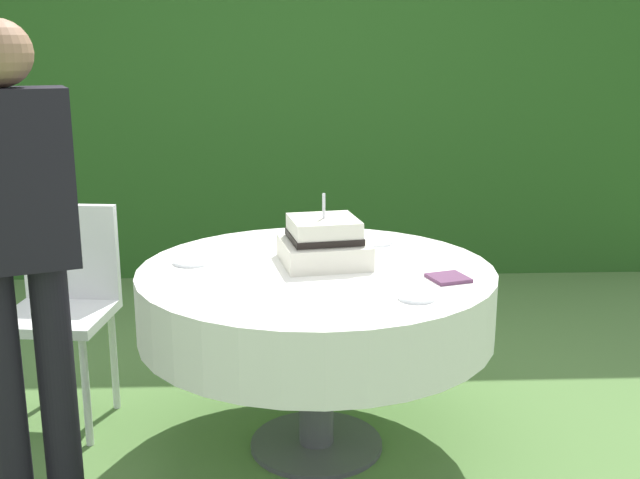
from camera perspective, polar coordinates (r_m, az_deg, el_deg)
name	(u,v)px	position (r m, az deg, el deg)	size (l,w,h in m)	color
ground_plane	(316,446)	(3.11, -0.27, -15.04)	(20.00, 20.00, 0.00)	#547A3D
foliage_hedge	(301,58)	(5.30, -1.41, 13.30)	(5.40, 0.60, 2.88)	#28561E
cake_table	(316,300)	(2.87, -0.28, -4.53)	(1.32, 1.32, 0.73)	#4C4C51
wedding_cake	(324,242)	(2.88, 0.33, -0.20)	(0.36, 0.36, 0.27)	silver
serving_plate_near	(416,297)	(2.51, 7.17, -4.28)	(0.12, 0.12, 0.01)	white
serving_plate_far	(321,237)	(3.26, 0.06, 0.16)	(0.11, 0.11, 0.01)	white
serving_plate_left	(192,262)	(2.93, -9.50, -1.64)	(0.14, 0.14, 0.01)	white
serving_plate_right	(378,242)	(3.18, 4.30, -0.21)	(0.12, 0.12, 0.01)	white
napkin_stack	(448,278)	(2.73, 9.50, -2.83)	(0.13, 0.13, 0.01)	#603856
garden_chair	(64,294)	(3.31, -18.46, -3.82)	(0.44, 0.44, 0.89)	white
standing_person	(17,242)	(2.56, -21.55, -0.20)	(0.41, 0.32, 1.60)	black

